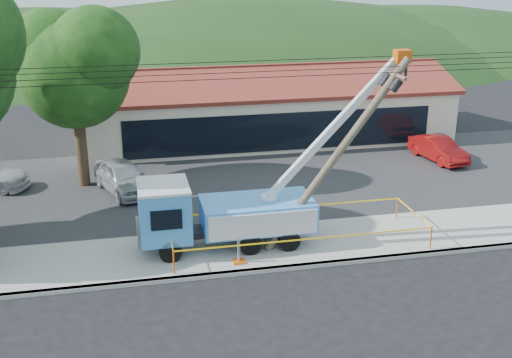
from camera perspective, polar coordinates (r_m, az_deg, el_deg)
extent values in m
plane|color=black|center=(22.18, 2.46, -10.67)|extent=(120.00, 120.00, 0.00)
cube|color=#ABA7A0|center=(23.92, 1.19, -8.06)|extent=(60.00, 0.25, 0.15)
cube|color=#ABA7A0|center=(25.58, 0.21, -6.14)|extent=(60.00, 4.00, 0.15)
cube|color=#28282B|center=(32.86, -2.77, -0.28)|extent=(60.00, 12.00, 0.10)
cube|color=beige|center=(40.67, 0.90, 6.04)|extent=(22.00, 8.00, 3.40)
cube|color=black|center=(36.95, 2.31, 4.21)|extent=(18.04, 0.08, 2.21)
cube|color=maroon|center=(38.31, 1.60, 8.56)|extent=(22.50, 4.53, 1.52)
cube|color=maroon|center=(42.14, 0.30, 9.57)|extent=(22.50, 4.53, 1.52)
cube|color=maroon|center=(40.11, 0.92, 10.00)|extent=(22.50, 0.30, 0.25)
cylinder|color=#332316|center=(32.87, -15.26, 2.79)|extent=(0.56, 0.56, 4.18)
sphere|color=#0E360F|center=(32.07, -15.84, 8.98)|extent=(5.25, 5.25, 5.25)
sphere|color=#0E360F|center=(32.70, -17.79, 10.67)|extent=(4.20, 4.20, 4.20)
sphere|color=#0E360F|center=(31.15, -14.14, 10.97)|extent=(4.20, 4.20, 4.20)
ellipsoid|color=#193212|center=(75.05, -20.00, 9.76)|extent=(78.40, 56.00, 28.00)
ellipsoid|color=#193212|center=(75.86, -0.66, 11.00)|extent=(89.60, 64.00, 32.00)
ellipsoid|color=#193212|center=(82.18, 13.40, 11.13)|extent=(72.80, 52.00, 26.00)
cylinder|color=black|center=(22.57, 0.73, 9.01)|extent=(60.00, 0.02, 0.02)
cylinder|color=black|center=(23.03, 0.45, 9.53)|extent=(60.00, 0.02, 0.02)
cylinder|color=black|center=(23.49, 0.18, 10.02)|extent=(60.00, 0.02, 0.02)
cylinder|color=black|center=(23.86, -0.03, 10.46)|extent=(60.00, 0.02, 0.02)
cylinder|color=black|center=(24.38, -7.62, -6.37)|extent=(0.86, 0.29, 0.86)
cylinder|color=black|center=(26.21, -8.00, -4.49)|extent=(0.86, 0.29, 0.86)
cylinder|color=black|center=(24.75, -0.50, -5.78)|extent=(0.86, 0.29, 0.86)
cylinder|color=black|center=(26.55, -1.38, -3.97)|extent=(0.86, 0.29, 0.86)
cylinder|color=black|center=(25.07, 2.95, -5.45)|extent=(0.86, 0.29, 0.86)
cylinder|color=black|center=(26.85, 1.84, -3.69)|extent=(0.86, 0.29, 0.86)
cube|color=black|center=(25.45, -2.23, -4.46)|extent=(6.33, 0.96, 0.24)
cube|color=#3E9FDC|center=(24.81, -8.17, -2.90)|extent=(1.92, 2.30, 2.01)
cube|color=silver|center=(24.43, -8.28, -0.61)|extent=(1.92, 2.30, 0.12)
cube|color=black|center=(24.72, -10.29, -2.74)|extent=(0.08, 1.73, 0.86)
cube|color=gray|center=(25.07, -10.38, -4.69)|extent=(0.14, 2.21, 0.48)
cube|color=#3E9FDC|center=(25.41, 0.10, -3.07)|extent=(4.41, 2.30, 1.15)
cylinder|color=silver|center=(25.35, 1.16, -2.08)|extent=(0.67, 0.67, 0.58)
cube|color=silver|center=(25.12, 6.91, 4.61)|extent=(5.31, 0.27, 5.56)
cube|color=gray|center=(25.16, 7.55, 5.16)|extent=(3.19, 0.17, 3.34)
cube|color=#D2510B|center=(25.36, 12.87, 10.61)|extent=(0.58, 0.48, 0.48)
cube|color=#D2510B|center=(24.27, -1.53, -7.35)|extent=(0.43, 0.43, 0.08)
cube|color=#D2510B|center=(27.65, 2.30, -3.88)|extent=(0.43, 0.43, 0.08)
cylinder|color=brown|center=(24.69, 7.11, 2.02)|extent=(5.58, 0.30, 7.46)
cube|color=brown|center=(24.79, 12.33, 9.02)|extent=(0.16, 1.70, 0.16)
cylinder|color=black|center=(25.19, 11.45, 8.59)|extent=(0.55, 0.34, 0.58)
cylinder|color=black|center=(24.34, 12.33, 8.16)|extent=(0.55, 0.34, 0.58)
cylinder|color=#D2510B|center=(23.44, -7.33, -7.33)|extent=(0.06, 0.06, 0.95)
cylinder|color=#D2510B|center=(26.07, 15.29, -5.04)|extent=(0.06, 0.06, 0.95)
cylinder|color=#D2510B|center=(28.72, 12.41, -2.48)|extent=(0.06, 0.06, 0.95)
cylinder|color=#D2510B|center=(26.36, -7.97, -4.23)|extent=(0.06, 0.06, 0.95)
cube|color=yellow|center=(24.09, 4.64, -5.33)|extent=(10.04, 0.01, 0.06)
cube|color=yellow|center=(27.22, 13.85, -2.87)|extent=(0.01, 3.23, 0.06)
cube|color=yellow|center=(26.94, 2.69, -2.53)|extent=(10.04, 0.01, 0.06)
cube|color=yellow|center=(24.71, -7.71, -4.79)|extent=(0.01, 3.23, 0.06)
imported|color=#A3A6AA|center=(32.07, -11.62, -1.27)|extent=(3.22, 4.83, 1.53)
imported|color=maroon|center=(37.62, 15.80, 1.49)|extent=(2.04, 4.22, 1.33)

